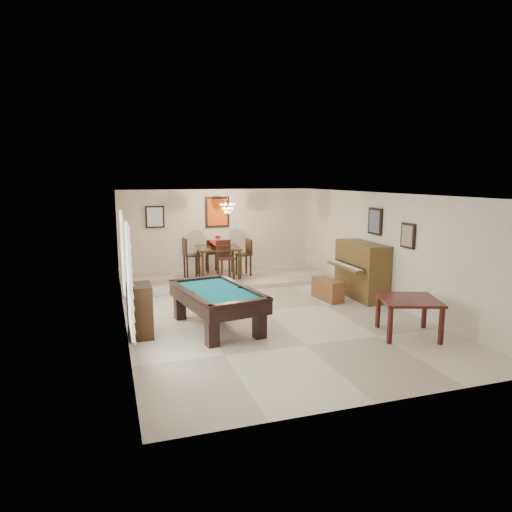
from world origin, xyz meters
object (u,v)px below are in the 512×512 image
dining_chair_north (212,256)px  chandelier (227,205)px  square_table (408,317)px  upright_piano (356,270)px  dining_table (218,260)px  dining_chair_west (192,258)px  flower_vase (218,239)px  dining_chair_south (226,261)px  dining_chair_east (243,257)px  apothecary_chest (140,311)px  pool_table (217,309)px  piano_bench (328,289)px

dining_chair_north → chandelier: chandelier is taller
dining_chair_north → chandelier: bearing=112.8°
square_table → upright_piano: 2.81m
dining_table → dining_chair_west: dining_chair_west is taller
flower_vase → dining_chair_north: flower_vase is taller
dining_table → dining_chair_south: size_ratio=1.05×
dining_chair_south → dining_chair_north: dining_chair_south is taller
dining_chair_east → dining_chair_north: bearing=-141.7°
upright_piano → chandelier: bearing=131.7°
upright_piano → dining_table: bearing=133.4°
square_table → apothecary_chest: 5.04m
dining_chair_north → square_table: bearing=113.2°
pool_table → apothecary_chest: apothecary_chest is taller
dining_chair_west → chandelier: size_ratio=1.94×
piano_bench → flower_vase: size_ratio=4.23×
apothecary_chest → dining_chair_south: (2.54, 3.45, 0.19)m
dining_chair_east → chandelier: chandelier is taller
dining_chair_south → square_table: bearing=-70.8°
piano_bench → dining_chair_south: dining_chair_south is taller
flower_vase → dining_chair_west: size_ratio=0.19×
dining_chair_south → dining_chair_north: (-0.07, 1.42, -0.07)m
dining_table → dining_chair_east: (0.74, -0.05, 0.04)m
apothecary_chest → dining_chair_north: size_ratio=1.00×
flower_vase → dining_table: bearing=0.0°
pool_table → chandelier: size_ratio=3.79×
piano_bench → dining_table: (-2.04, 2.90, 0.36)m
dining_chair_west → dining_chair_east: bearing=-95.1°
piano_bench → dining_chair_east: size_ratio=0.87×
pool_table → flower_vase: size_ratio=10.41×
dining_table → flower_vase: bearing=0.0°
dining_chair_south → dining_chair_west: size_ratio=0.97×
piano_bench → chandelier: size_ratio=1.54×
upright_piano → apothecary_chest: 5.42m
dining_chair_south → chandelier: chandelier is taller
upright_piano → dining_chair_north: 4.61m
upright_piano → flower_vase: bearing=133.4°
dining_chair_north → dining_chair_west: 1.05m
dining_chair_north → dining_chair_east: dining_chair_east is taller
upright_piano → flower_vase: 4.08m
pool_table → dining_table: bearing=66.7°
apothecary_chest → dining_chair_east: dining_chair_east is taller
dining_chair_south → dining_chair_east: (0.70, 0.66, -0.04)m
pool_table → apothecary_chest: size_ratio=2.28×
apothecary_chest → dining_chair_east: bearing=51.8°
piano_bench → flower_vase: flower_vase is taller
chandelier → piano_bench: bearing=-57.4°
dining_chair_west → dining_chair_east: dining_chair_west is taller
apothecary_chest → dining_chair_north: dining_chair_north is taller
pool_table → square_table: 3.66m
flower_vase → dining_chair_west: (-0.78, -0.02, -0.51)m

